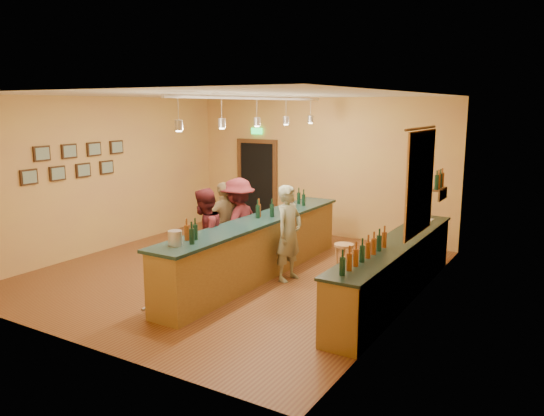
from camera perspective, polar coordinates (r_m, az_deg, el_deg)
The scene contains 18 objects.
floor at distance 9.86m, azimuth -4.10°, elevation -6.89°, with size 7.00×7.00×0.00m, color brown.
ceiling at distance 9.39m, azimuth -4.37°, elevation 12.05°, with size 6.50×7.00×0.02m, color silver.
wall_back at distance 12.49m, azimuth 5.09°, elevation 4.40°, with size 6.50×0.02×3.20m, color #DCB652.
wall_front at distance 6.98m, azimuth -21.04°, elevation -1.48°, with size 6.50×0.02×3.20m, color #DCB652.
wall_left at distance 11.66m, azimuth -17.42°, elevation 3.48°, with size 0.02×7.00×3.20m, color #DCB652.
wall_right at distance 8.09m, azimuth 14.94°, elevation 0.50°, with size 0.02×7.00×3.20m, color #DCB652.
doorway at distance 13.35m, azimuth -1.57°, elevation 2.81°, with size 1.15×0.09×2.48m.
tapestry at distance 8.43m, azimuth 15.66°, elevation 2.61°, with size 0.03×1.40×1.60m, color #9C341F.
bottle_shelf at distance 9.91m, azimuth 17.61°, elevation 2.61°, with size 0.17×0.55×0.54m.
picture_grid at distance 11.11m, azimuth -20.28°, elevation 4.78°, with size 0.06×2.20×0.70m, color #382111, non-canonical shape.
back_counter at distance 8.59m, azimuth 13.10°, elevation -6.45°, with size 0.60×4.55×1.27m.
tasting_bar at distance 9.41m, azimuth -1.58°, elevation -3.88°, with size 0.73×5.10×1.38m.
pendant_track at distance 9.10m, azimuth -1.64°, elevation 10.74°, with size 0.11×4.60×0.50m.
bartender at distance 9.20m, azimuth 1.83°, elevation -2.73°, with size 0.61×0.40×1.68m, color gray.
customer_a at distance 9.03m, azimuth -7.29°, elevation -3.14°, with size 0.81×0.63×1.66m, color #59191E.
customer_b at distance 9.84m, azimuth -5.03°, elevation -1.96°, with size 0.96×0.40×1.64m, color #997A51.
customer_c at distance 9.80m, azimuth -3.66°, elevation -1.76°, with size 1.11×0.64×1.72m, color #59191E.
bar_stool at distance 9.18m, azimuth 7.73°, elevation -4.74°, with size 0.34×0.34×0.69m.
Camera 1 is at (5.43, -7.66, 3.01)m, focal length 35.00 mm.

